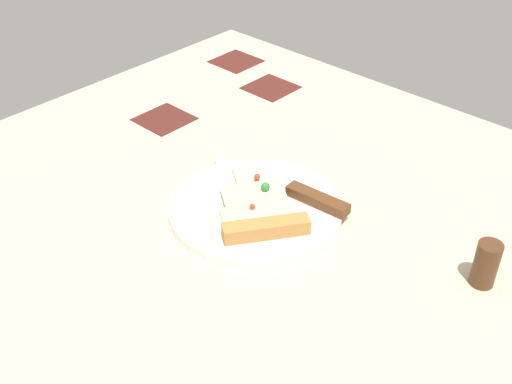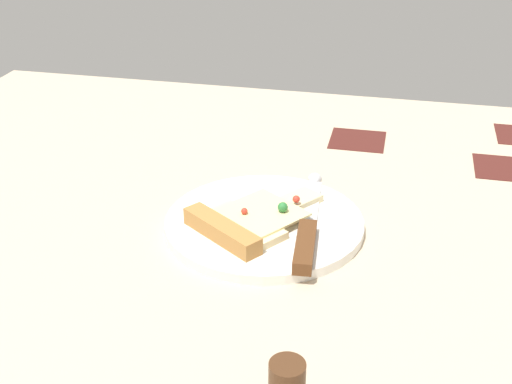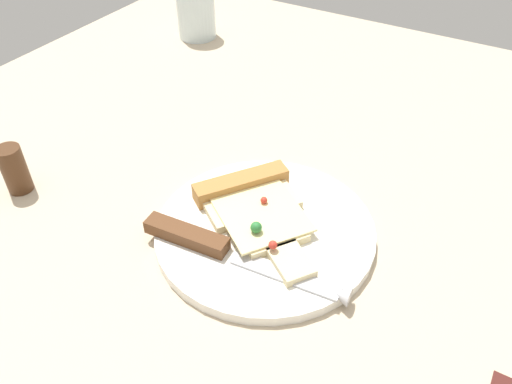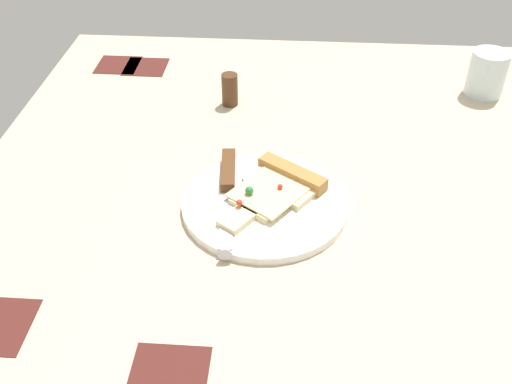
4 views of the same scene
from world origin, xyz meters
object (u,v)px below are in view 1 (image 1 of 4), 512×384
Objects in this scene: plate at (256,208)px; pepper_shaker at (486,264)px; knife at (292,189)px; pizza_slice at (259,211)px.

pepper_shaker is (8.67, -31.35, 2.54)cm from plate.
knife is 3.77× the size of pepper_shaker.
knife is (5.92, -1.94, 1.26)cm from plate.
pizza_slice is (-1.49, -2.13, 1.44)cm from plate.
pepper_shaker is at bearing -74.53° from plate.
pizza_slice reaches higher than plate.
knife is at bearing -18.17° from plate.
pepper_shaker reaches higher than knife.
pepper_shaker reaches higher than plate.
plate is 6.35cm from knife.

